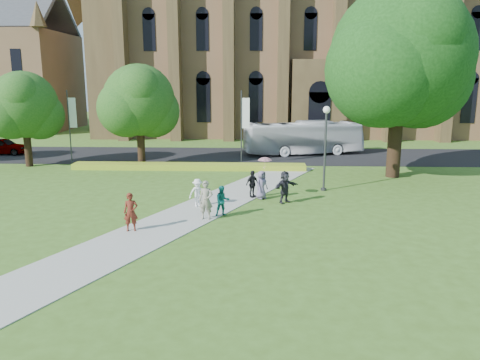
{
  "coord_description": "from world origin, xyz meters",
  "views": [
    {
      "loc": [
        3.43,
        -22.24,
        6.77
      ],
      "look_at": [
        2.44,
        1.92,
        1.6
      ],
      "focal_mm": 35.0,
      "sensor_mm": 36.0,
      "label": 1
    }
  ],
  "objects_px": {
    "tour_coach": "(303,138)",
    "pedestrian_0": "(131,212)",
    "car_0": "(3,146)",
    "large_tree": "(401,56)",
    "streetlamp": "(326,138)"
  },
  "relations": [
    {
      "from": "large_tree",
      "to": "tour_coach",
      "type": "xyz_separation_m",
      "value": [
        -5.49,
        10.03,
        -6.81
      ]
    },
    {
      "from": "tour_coach",
      "to": "pedestrian_0",
      "type": "bearing_deg",
      "value": 142.46
    },
    {
      "from": "streetlamp",
      "to": "car_0",
      "type": "height_order",
      "value": "streetlamp"
    },
    {
      "from": "large_tree",
      "to": "tour_coach",
      "type": "bearing_deg",
      "value": 118.68
    },
    {
      "from": "streetlamp",
      "to": "large_tree",
      "type": "relative_size",
      "value": 0.4
    },
    {
      "from": "large_tree",
      "to": "pedestrian_0",
      "type": "bearing_deg",
      "value": -139.64
    },
    {
      "from": "tour_coach",
      "to": "car_0",
      "type": "distance_m",
      "value": 27.9
    },
    {
      "from": "streetlamp",
      "to": "car_0",
      "type": "xyz_separation_m",
      "value": [
        -27.85,
        13.38,
        -2.5
      ]
    },
    {
      "from": "pedestrian_0",
      "to": "large_tree",
      "type": "bearing_deg",
      "value": 28.08
    },
    {
      "from": "car_0",
      "to": "large_tree",
      "type": "bearing_deg",
      "value": -105.13
    },
    {
      "from": "tour_coach",
      "to": "pedestrian_0",
      "type": "distance_m",
      "value": 25.12
    },
    {
      "from": "streetlamp",
      "to": "car_0",
      "type": "bearing_deg",
      "value": 154.33
    },
    {
      "from": "large_tree",
      "to": "pedestrian_0",
      "type": "xyz_separation_m",
      "value": [
        -15.36,
        -13.06,
        -7.44
      ]
    },
    {
      "from": "large_tree",
      "to": "pedestrian_0",
      "type": "height_order",
      "value": "large_tree"
    },
    {
      "from": "car_0",
      "to": "pedestrian_0",
      "type": "relative_size",
      "value": 2.57
    }
  ]
}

